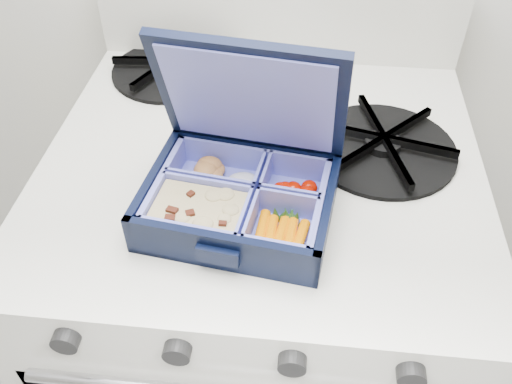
# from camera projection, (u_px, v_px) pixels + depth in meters

# --- Properties ---
(stove) EXTENTS (0.58, 0.58, 0.87)m
(stove) POSITION_uv_depth(u_px,v_px,m) (261.00, 325.00, 1.03)
(stove) COLOR silver
(stove) RESTS_ON floor
(bento_box) EXTENTS (0.23, 0.19, 0.05)m
(bento_box) POSITION_uv_depth(u_px,v_px,m) (239.00, 201.00, 0.62)
(bento_box) COLOR black
(bento_box) RESTS_ON stove
(burner_grate) EXTENTS (0.24, 0.24, 0.03)m
(burner_grate) POSITION_uv_depth(u_px,v_px,m) (383.00, 142.00, 0.72)
(burner_grate) COLOR black
(burner_grate) RESTS_ON stove
(burner_grate_rear) EXTENTS (0.20, 0.20, 0.02)m
(burner_grate_rear) POSITION_uv_depth(u_px,v_px,m) (171.00, 66.00, 0.86)
(burner_grate_rear) COLOR black
(burner_grate_rear) RESTS_ON stove
(fork) EXTENTS (0.14, 0.12, 0.01)m
(fork) POSITION_uv_depth(u_px,v_px,m) (269.00, 137.00, 0.75)
(fork) COLOR #B9B8BF
(fork) RESTS_ON stove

